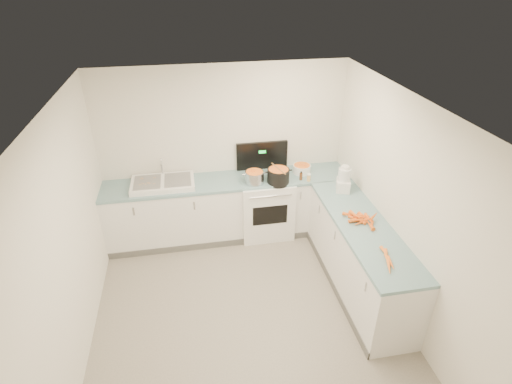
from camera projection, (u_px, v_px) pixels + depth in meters
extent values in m
cube|color=white|center=(229.00, 209.00, 5.91)|extent=(3.50, 0.60, 0.90)
cube|color=#759EA7|center=(228.00, 181.00, 5.68)|extent=(3.50, 0.62, 0.04)
cube|color=white|center=(359.00, 257.00, 4.95)|extent=(0.60, 2.20, 0.90)
cube|color=#759EA7|center=(364.00, 226.00, 4.71)|extent=(0.62, 2.20, 0.04)
cube|color=white|center=(265.00, 206.00, 5.98)|extent=(0.76, 0.65, 0.90)
cube|color=black|center=(262.00, 156.00, 5.88)|extent=(0.76, 0.05, 0.42)
cube|color=white|center=(163.00, 183.00, 5.51)|extent=(0.86, 0.52, 0.07)
cube|color=slate|center=(147.00, 182.00, 5.46)|extent=(0.36, 0.42, 0.01)
cube|color=slate|center=(178.00, 180.00, 5.52)|extent=(0.36, 0.42, 0.01)
cylinder|color=silver|center=(162.00, 166.00, 5.62)|extent=(0.03, 0.03, 0.24)
cylinder|color=silver|center=(254.00, 178.00, 5.55)|extent=(0.30, 0.30, 0.19)
cylinder|color=black|center=(278.00, 176.00, 5.57)|extent=(0.33, 0.33, 0.22)
cylinder|color=#AD7A47|center=(279.00, 169.00, 5.51)|extent=(0.12, 0.38, 0.02)
cylinder|color=white|center=(302.00, 169.00, 5.84)|extent=(0.31, 0.31, 0.12)
cylinder|color=#593319|center=(301.00, 176.00, 5.65)|extent=(0.04, 0.04, 0.11)
cylinder|color=#E5B266|center=(309.00, 178.00, 5.62)|extent=(0.05, 0.05, 0.09)
cube|color=white|center=(343.00, 185.00, 5.37)|extent=(0.24, 0.27, 0.16)
cylinder|color=silver|center=(344.00, 174.00, 5.29)|extent=(0.17, 0.17, 0.17)
cylinder|color=white|center=(345.00, 167.00, 5.24)|extent=(0.10, 0.10, 0.04)
cone|color=orange|center=(362.00, 218.00, 4.78)|extent=(0.09, 0.18, 0.05)
cone|color=orange|center=(359.00, 217.00, 4.80)|extent=(0.20, 0.16, 0.05)
cone|color=orange|center=(357.00, 221.00, 4.74)|extent=(0.20, 0.05, 0.04)
cone|color=orange|center=(372.00, 226.00, 4.64)|extent=(0.13, 0.19, 0.04)
cone|color=orange|center=(361.00, 219.00, 4.77)|extent=(0.11, 0.17, 0.04)
cone|color=orange|center=(361.00, 219.00, 4.76)|extent=(0.14, 0.18, 0.05)
cone|color=orange|center=(355.00, 219.00, 4.77)|extent=(0.13, 0.16, 0.04)
cone|color=orange|center=(370.00, 225.00, 4.65)|extent=(0.05, 0.18, 0.05)
cone|color=orange|center=(360.00, 219.00, 4.76)|extent=(0.08, 0.19, 0.04)
cone|color=orange|center=(361.00, 222.00, 4.70)|extent=(0.19, 0.12, 0.05)
cone|color=orange|center=(369.00, 219.00, 4.73)|extent=(0.04, 0.22, 0.04)
cone|color=orange|center=(358.00, 220.00, 4.69)|extent=(0.18, 0.04, 0.04)
cone|color=orange|center=(360.00, 217.00, 4.76)|extent=(0.17, 0.10, 0.04)
cone|color=orange|center=(364.00, 216.00, 4.78)|extent=(0.17, 0.08, 0.04)
cone|color=orange|center=(355.00, 215.00, 4.76)|extent=(0.11, 0.18, 0.05)
cone|color=orange|center=(352.00, 215.00, 4.81)|extent=(0.22, 0.14, 0.04)
cone|color=orange|center=(374.00, 216.00, 4.76)|extent=(0.17, 0.16, 0.04)
cone|color=orange|center=(364.00, 216.00, 4.78)|extent=(0.10, 0.18, 0.05)
cone|color=orange|center=(389.00, 267.00, 4.01)|extent=(0.11, 0.20, 0.04)
cone|color=orange|center=(391.00, 263.00, 4.07)|extent=(0.07, 0.20, 0.04)
cone|color=orange|center=(387.00, 259.00, 4.12)|extent=(0.08, 0.17, 0.04)
cone|color=orange|center=(387.00, 255.00, 4.18)|extent=(0.10, 0.20, 0.04)
cone|color=orange|center=(384.00, 252.00, 4.23)|extent=(0.04, 0.17, 0.04)
cube|color=tan|center=(142.00, 178.00, 5.54)|extent=(0.03, 0.04, 0.00)
cube|color=tan|center=(142.00, 179.00, 5.53)|extent=(0.05, 0.02, 0.00)
cube|color=tan|center=(146.00, 184.00, 5.40)|extent=(0.01, 0.03, 0.00)
cube|color=tan|center=(140.00, 185.00, 5.39)|extent=(0.04, 0.02, 0.00)
cube|color=tan|center=(142.00, 182.00, 5.47)|extent=(0.05, 0.03, 0.00)
cube|color=tan|center=(143.00, 183.00, 5.42)|extent=(0.04, 0.03, 0.00)
cube|color=tan|center=(154.00, 184.00, 5.41)|extent=(0.04, 0.01, 0.00)
cube|color=tan|center=(148.00, 183.00, 5.44)|extent=(0.04, 0.01, 0.00)
cube|color=tan|center=(154.00, 178.00, 5.55)|extent=(0.04, 0.02, 0.00)
cube|color=tan|center=(149.00, 184.00, 5.41)|extent=(0.04, 0.02, 0.00)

